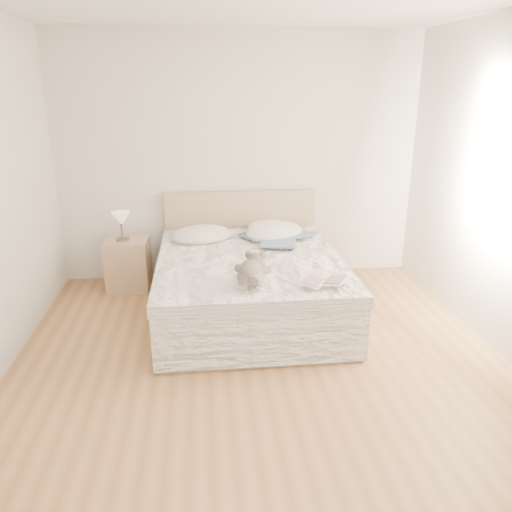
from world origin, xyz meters
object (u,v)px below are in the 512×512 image
(nightstand, at_px, (128,264))
(table_lamp, at_px, (121,220))
(bed, at_px, (249,282))
(childrens_book, at_px, (324,282))
(teddy_bear, at_px, (251,279))
(photo_book, at_px, (209,237))

(nightstand, distance_m, table_lamp, 0.50)
(nightstand, xyz_separation_m, table_lamp, (-0.03, -0.01, 0.50))
(bed, relative_size, childrens_book, 5.87)
(teddy_bear, bearing_deg, nightstand, 141.07)
(photo_book, bearing_deg, nightstand, 163.70)
(bed, xyz_separation_m, childrens_book, (0.53, -0.87, 0.32))
(table_lamp, bearing_deg, nightstand, 10.12)
(bed, xyz_separation_m, photo_book, (-0.37, 0.50, 0.32))
(table_lamp, height_order, teddy_bear, table_lamp)
(nightstand, relative_size, table_lamp, 1.84)
(bed, bearing_deg, childrens_book, -58.69)
(nightstand, xyz_separation_m, childrens_book, (1.78, -1.58, 0.35))
(bed, distance_m, photo_book, 0.70)
(table_lamp, height_order, childrens_book, table_lamp)
(bed, bearing_deg, table_lamp, 151.13)
(nightstand, height_order, table_lamp, table_lamp)
(nightstand, relative_size, teddy_bear, 1.51)
(photo_book, bearing_deg, table_lamp, 164.53)
(bed, height_order, childrens_book, bed)
(teddy_bear, bearing_deg, childrens_book, 5.27)
(bed, bearing_deg, teddy_bear, -94.42)
(table_lamp, distance_m, teddy_bear, 1.94)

